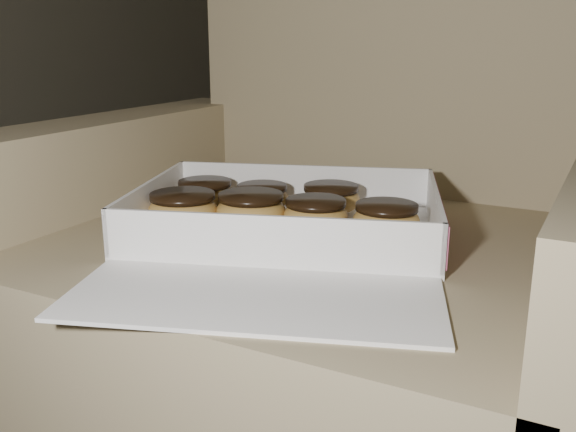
# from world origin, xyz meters

# --- Properties ---
(armchair) EXTENTS (0.96, 0.81, 1.00)m
(armchair) POSITION_xyz_m (-0.33, -0.18, 0.32)
(armchair) COLOR #998C61
(armchair) RESTS_ON floor
(bakery_box) EXTENTS (0.58, 0.63, 0.07)m
(bakery_box) POSITION_xyz_m (-0.35, -0.31, 0.46)
(bakery_box) COLOR white
(bakery_box) RESTS_ON armchair
(donut_a) EXTENTS (0.10, 0.10, 0.05)m
(donut_a) POSITION_xyz_m (-0.22, -0.23, 0.48)
(donut_a) COLOR #E1A94E
(donut_a) RESTS_ON bakery_box
(donut_b) EXTENTS (0.09, 0.09, 0.04)m
(donut_b) POSITION_xyz_m (-0.45, -0.20, 0.48)
(donut_b) COLOR #E1A94E
(donut_b) RESTS_ON bakery_box
(donut_c) EXTENTS (0.10, 0.10, 0.05)m
(donut_c) POSITION_xyz_m (-0.35, -0.16, 0.48)
(donut_c) COLOR #E1A94E
(donut_c) RESTS_ON bakery_box
(donut_d) EXTENTS (0.11, 0.11, 0.05)m
(donut_d) POSITION_xyz_m (-0.52, -0.33, 0.49)
(donut_d) COLOR #E1A94E
(donut_d) RESTS_ON bakery_box
(donut_e) EXTENTS (0.10, 0.10, 0.05)m
(donut_e) POSITION_xyz_m (-0.55, -0.23, 0.48)
(donut_e) COLOR #E1A94E
(donut_e) RESTS_ON bakery_box
(donut_f) EXTENTS (0.11, 0.11, 0.05)m
(donut_f) POSITION_xyz_m (-0.42, -0.29, 0.49)
(donut_f) COLOR #E1A94E
(donut_f) RESTS_ON bakery_box
(donut_g) EXTENTS (0.10, 0.10, 0.05)m
(donut_g) POSITION_xyz_m (-0.33, -0.26, 0.48)
(donut_g) COLOR #E1A94E
(donut_g) RESTS_ON bakery_box
(crumb_a) EXTENTS (0.01, 0.01, 0.00)m
(crumb_a) POSITION_xyz_m (-0.21, -0.25, 0.46)
(crumb_a) COLOR black
(crumb_a) RESTS_ON bakery_box
(crumb_b) EXTENTS (0.01, 0.01, 0.00)m
(crumb_b) POSITION_xyz_m (-0.42, -0.40, 0.46)
(crumb_b) COLOR black
(crumb_b) RESTS_ON bakery_box
(crumb_c) EXTENTS (0.01, 0.01, 0.00)m
(crumb_c) POSITION_xyz_m (-0.24, -0.37, 0.46)
(crumb_c) COLOR black
(crumb_c) RESTS_ON bakery_box
(crumb_d) EXTENTS (0.01, 0.01, 0.00)m
(crumb_d) POSITION_xyz_m (-0.19, -0.35, 0.46)
(crumb_d) COLOR black
(crumb_d) RESTS_ON bakery_box
(crumb_e) EXTENTS (0.01, 0.01, 0.00)m
(crumb_e) POSITION_xyz_m (-0.46, -0.41, 0.46)
(crumb_e) COLOR black
(crumb_e) RESTS_ON bakery_box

